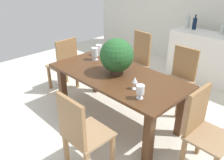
# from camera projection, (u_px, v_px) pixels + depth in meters

# --- Properties ---
(ground_plane) EXTENTS (7.04, 7.04, 0.00)m
(ground_plane) POSITION_uv_depth(u_px,v_px,m) (123.00, 114.00, 3.63)
(ground_plane) COLOR silver
(back_wall) EXTENTS (6.40, 0.10, 2.60)m
(back_wall) POSITION_uv_depth(u_px,v_px,m) (212.00, 9.00, 4.69)
(back_wall) COLOR silver
(back_wall) RESTS_ON ground
(dining_table) EXTENTS (1.96, 0.95, 0.74)m
(dining_table) POSITION_uv_depth(u_px,v_px,m) (116.00, 82.00, 3.26)
(dining_table) COLOR #4C2D19
(dining_table) RESTS_ON ground
(chair_foot_end) EXTENTS (0.42, 0.46, 0.97)m
(chair_foot_end) POSITION_uv_depth(u_px,v_px,m) (203.00, 127.00, 2.48)
(chair_foot_end) COLOR olive
(chair_foot_end) RESTS_ON ground
(chair_head_end) EXTENTS (0.43, 0.47, 0.98)m
(chair_head_end) POSITION_uv_depth(u_px,v_px,m) (65.00, 62.00, 4.12)
(chair_head_end) COLOR olive
(chair_head_end) RESTS_ON ground
(chair_near_right) EXTENTS (0.44, 0.44, 0.98)m
(chair_near_right) POSITION_uv_depth(u_px,v_px,m) (81.00, 132.00, 2.40)
(chair_near_right) COLOR olive
(chair_near_right) RESTS_ON ground
(chair_far_right) EXTENTS (0.44, 0.47, 0.97)m
(chair_far_right) POSITION_uv_depth(u_px,v_px,m) (180.00, 76.00, 3.64)
(chair_far_right) COLOR olive
(chair_far_right) RESTS_ON ground
(chair_far_left) EXTENTS (0.45, 0.49, 1.05)m
(chair_far_left) POSITION_uv_depth(u_px,v_px,m) (138.00, 59.00, 4.18)
(chair_far_left) COLOR olive
(chair_far_left) RESTS_ON ground
(flower_centerpiece) EXTENTS (0.46, 0.46, 0.49)m
(flower_centerpiece) POSITION_uv_depth(u_px,v_px,m) (117.00, 56.00, 3.13)
(flower_centerpiece) COLOR #4C3828
(flower_centerpiece) RESTS_ON dining_table
(crystal_vase_left) EXTENTS (0.11, 0.11, 0.20)m
(crystal_vase_left) POSITION_uv_depth(u_px,v_px,m) (95.00, 52.00, 3.64)
(crystal_vase_left) COLOR silver
(crystal_vase_left) RESTS_ON dining_table
(crystal_vase_center_near) EXTENTS (0.10, 0.10, 0.17)m
(crystal_vase_center_near) POSITION_uv_depth(u_px,v_px,m) (140.00, 90.00, 2.57)
(crystal_vase_center_near) COLOR silver
(crystal_vase_center_near) RESTS_ON dining_table
(crystal_vase_right) EXTENTS (0.10, 0.10, 0.18)m
(crystal_vase_right) POSITION_uv_depth(u_px,v_px,m) (99.00, 49.00, 3.82)
(crystal_vase_right) COLOR silver
(crystal_vase_right) RESTS_ON dining_table
(wine_glass) EXTENTS (0.07, 0.07, 0.16)m
(wine_glass) POSITION_uv_depth(u_px,v_px,m) (135.00, 80.00, 2.77)
(wine_glass) COLOR silver
(wine_glass) RESTS_ON dining_table
(kitchen_counter) EXTENTS (1.75, 0.53, 0.94)m
(kitchen_counter) POSITION_uv_depth(u_px,v_px,m) (215.00, 60.00, 4.42)
(kitchen_counter) COLOR white
(kitchen_counter) RESTS_ON ground
(wine_bottle_amber) EXTENTS (0.08, 0.08, 0.29)m
(wine_bottle_amber) POSITION_uv_depth(u_px,v_px,m) (195.00, 23.00, 4.60)
(wine_bottle_amber) COLOR #0F1E38
(wine_bottle_amber) RESTS_ON kitchen_counter
(wine_bottle_dark) EXTENTS (0.07, 0.07, 0.26)m
(wine_bottle_dark) POSITION_uv_depth(u_px,v_px,m) (222.00, 29.00, 4.24)
(wine_bottle_dark) COLOR #B2BFB7
(wine_bottle_dark) RESTS_ON kitchen_counter
(wine_bottle_tall) EXTENTS (0.08, 0.08, 0.30)m
(wine_bottle_tall) POSITION_uv_depth(u_px,v_px,m) (188.00, 22.00, 4.68)
(wine_bottle_tall) COLOR #B2BFB7
(wine_bottle_tall) RESTS_ON kitchen_counter
(potted_plant_floor) EXTENTS (0.36, 0.36, 0.53)m
(potted_plant_floor) POSITION_uv_depth(u_px,v_px,m) (98.00, 55.00, 5.15)
(potted_plant_floor) COLOR #423D38
(potted_plant_floor) RESTS_ON ground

